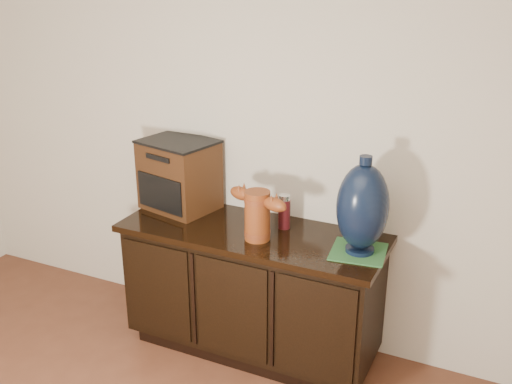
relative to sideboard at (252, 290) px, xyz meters
The scene contains 6 objects.
sideboard is the anchor object (origin of this frame).
terracotta_vessel 0.53m from the sideboard, 49.85° to the right, with size 0.38×0.17×0.27m.
tv_radio 0.79m from the sideboard, 167.41° to the left, with size 0.47×0.41×0.41m.
green_mat 0.70m from the sideboard, ahead, with size 0.27×0.27×0.01m, color #2B5F2E.
lamp_base 0.86m from the sideboard, ahead, with size 0.29×0.29×0.50m.
spray_can 0.50m from the sideboard, 36.62° to the left, with size 0.07×0.07×0.19m.
Camera 1 is at (1.28, -0.44, 2.11)m, focal length 42.00 mm.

